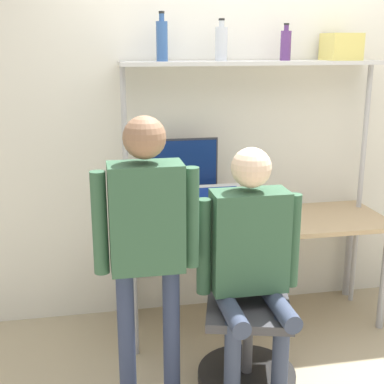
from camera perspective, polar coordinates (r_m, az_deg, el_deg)
name	(u,v)px	position (r m, az deg, el deg)	size (l,w,h in m)	color
ground_plane	(266,346)	(3.60, 7.94, -15.93)	(12.00, 12.00, 0.00)	tan
wall_back	(243,121)	(3.75, 5.41, 7.54)	(8.00, 0.06, 2.70)	silver
desk	(254,232)	(3.60, 6.65, -4.25)	(1.79, 0.62, 0.74)	tan
shelf_unit	(251,100)	(3.55, 6.33, 9.76)	(1.70, 0.29, 1.76)	silver
monitor	(182,174)	(3.53, -1.04, 1.90)	(0.48, 0.20, 0.54)	#333338
laptop	(216,215)	(3.44, 2.59, -2.46)	(0.35, 0.26, 0.25)	silver
cell_phone	(261,222)	(3.54, 7.39, -3.17)	(0.07, 0.15, 0.01)	silver
office_chair	(247,332)	(3.16, 5.94, -14.66)	(0.56, 0.56, 0.93)	black
person_seated	(251,251)	(2.89, 6.29, -6.25)	(0.58, 0.47, 1.36)	#38425B
person_standing	(147,231)	(2.67, -4.86, -4.13)	(0.53, 0.21, 1.55)	#2D3856
bottle_blue	(162,40)	(3.41, -3.22, 15.86)	(0.07, 0.07, 0.30)	#335999
bottle_purple	(286,45)	(3.60, 9.96, 15.21)	(0.07, 0.07, 0.23)	#593372
bottle_clear	(221,43)	(3.48, 3.14, 15.59)	(0.08, 0.08, 0.26)	silver
storage_box	(341,47)	(3.76, 15.62, 14.70)	(0.21, 0.23, 0.17)	#DBCC66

